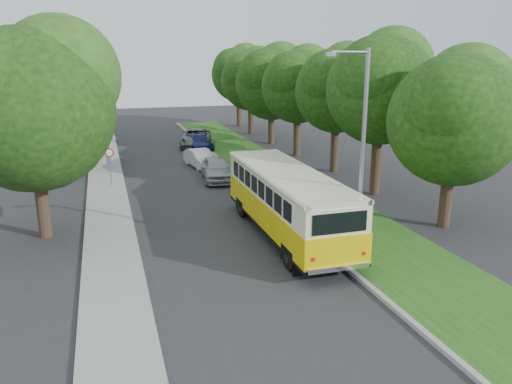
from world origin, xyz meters
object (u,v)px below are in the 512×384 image
object	(u,v)px
lamppost_near	(361,151)
lamppost_far	(102,112)
car_blue	(199,142)
car_silver	(217,169)
car_grey	(196,138)
vintage_bus	(287,204)
car_white	(201,158)

from	to	relation	value
lamppost_near	lamppost_far	distance (m)	20.53
lamppost_far	car_blue	world-z (taller)	lamppost_far
car_silver	car_blue	xyz separation A→B (m)	(0.98, 11.05, -0.11)
car_blue	car_grey	bearing A→B (deg)	88.73
car_grey	car_silver	bearing A→B (deg)	-81.06
lamppost_near	vintage_bus	distance (m)	4.69
car_white	car_blue	xyz separation A→B (m)	(1.23, 6.95, 0.01)
car_blue	car_silver	bearing A→B (deg)	-97.03
lamppost_near	lamppost_far	world-z (taller)	lamppost_near
lamppost_far	car_silver	size ratio (longest dim) A/B	1.70
lamppost_near	vintage_bus	bearing A→B (deg)	114.28
car_silver	car_white	xyz separation A→B (m)	(-0.25, 4.09, -0.12)
car_grey	lamppost_near	bearing A→B (deg)	-74.02
lamppost_far	car_silver	distance (m)	8.55
lamppost_near	vintage_bus	xyz separation A→B (m)	(-1.53, 3.40, -2.85)
lamppost_far	car_blue	distance (m)	10.95
lamppost_far	car_silver	bearing A→B (deg)	-31.24
car_blue	car_grey	xyz separation A→B (m)	(-0.02, 1.41, 0.12)
vintage_bus	car_blue	xyz separation A→B (m)	(0.33, 22.07, -0.87)
car_white	car_blue	bearing A→B (deg)	70.06
lamppost_near	vintage_bus	size ratio (longest dim) A/B	0.78
car_silver	car_blue	bearing A→B (deg)	91.01
lamppost_near	car_blue	bearing A→B (deg)	92.71
lamppost_far	car_silver	xyz separation A→B (m)	(6.72, -4.08, -3.36)
lamppost_near	vintage_bus	world-z (taller)	lamppost_near
lamppost_far	car_blue	size ratio (longest dim) A/B	1.69
lamppost_far	car_grey	bearing A→B (deg)	47.49
lamppost_near	car_grey	bearing A→B (deg)	92.61
car_silver	car_grey	distance (m)	12.49
lamppost_near	lamppost_far	bearing A→B (deg)	115.71
car_silver	car_white	bearing A→B (deg)	99.57
car_blue	car_grey	distance (m)	1.41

